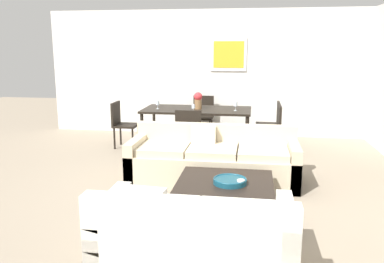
{
  "coord_description": "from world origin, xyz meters",
  "views": [
    {
      "loc": [
        0.66,
        -5.21,
        1.91
      ],
      "look_at": [
        -0.18,
        0.2,
        0.75
      ],
      "focal_mm": 37.38,
      "sensor_mm": 36.0,
      "label": 1
    }
  ],
  "objects_px": {
    "wine_glass_foot": "(193,107)",
    "wine_glass_head": "(200,100)",
    "loveseat_white": "(194,238)",
    "decorative_bowl": "(230,181)",
    "wine_glass_left_near": "(158,103)",
    "dining_chair_right_far": "(272,121)",
    "dining_chair_left_near": "(122,121)",
    "dining_table": "(197,112)",
    "dining_chair_right_near": "(273,126)",
    "dining_chair_head": "(203,114)",
    "dining_chair_foot": "(189,131)",
    "wine_glass_right_near": "(236,104)",
    "coffee_table": "(225,197)",
    "centerpiece_vase": "(198,100)",
    "candle_jar": "(241,183)",
    "sofa_beige": "(213,161)"
  },
  "relations": [
    {
      "from": "loveseat_white",
      "to": "wine_glass_head",
      "type": "distance_m",
      "value": 4.87
    },
    {
      "from": "dining_chair_right_far",
      "to": "wine_glass_head",
      "type": "relative_size",
      "value": 5.26
    },
    {
      "from": "wine_glass_right_near",
      "to": "wine_glass_foot",
      "type": "xyz_separation_m",
      "value": [
        -0.74,
        -0.33,
        -0.01
      ]
    },
    {
      "from": "dining_chair_head",
      "to": "wine_glass_head",
      "type": "distance_m",
      "value": 0.59
    },
    {
      "from": "coffee_table",
      "to": "dining_chair_foot",
      "type": "distance_m",
      "value": 2.31
    },
    {
      "from": "wine_glass_left_near",
      "to": "dining_chair_right_far",
      "type": "bearing_deg",
      "value": 9.35
    },
    {
      "from": "dining_chair_right_near",
      "to": "centerpiece_vase",
      "type": "relative_size",
      "value": 2.74
    },
    {
      "from": "decorative_bowl",
      "to": "candle_jar",
      "type": "relative_size",
      "value": 4.44
    },
    {
      "from": "wine_glass_head",
      "to": "dining_chair_right_far",
      "type": "bearing_deg",
      "value": -8.82
    },
    {
      "from": "dining_chair_head",
      "to": "dining_table",
      "type": "bearing_deg",
      "value": -90.0
    },
    {
      "from": "candle_jar",
      "to": "wine_glass_foot",
      "type": "bearing_deg",
      "value": 109.12
    },
    {
      "from": "dining_table",
      "to": "dining_chair_head",
      "type": "distance_m",
      "value": 0.94
    },
    {
      "from": "dining_chair_head",
      "to": "wine_glass_left_near",
      "type": "relative_size",
      "value": 5.46
    },
    {
      "from": "dining_chair_foot",
      "to": "centerpiece_vase",
      "type": "relative_size",
      "value": 2.74
    },
    {
      "from": "wine_glass_right_near",
      "to": "loveseat_white",
      "type": "bearing_deg",
      "value": -92.01
    },
    {
      "from": "decorative_bowl",
      "to": "wine_glass_foot",
      "type": "relative_size",
      "value": 2.53
    },
    {
      "from": "dining_chair_left_near",
      "to": "sofa_beige",
      "type": "bearing_deg",
      "value": -41.49
    },
    {
      "from": "dining_table",
      "to": "dining_chair_right_near",
      "type": "xyz_separation_m",
      "value": [
        1.43,
        -0.23,
        -0.18
      ]
    },
    {
      "from": "loveseat_white",
      "to": "candle_jar",
      "type": "relative_size",
      "value": 19.55
    },
    {
      "from": "loveseat_white",
      "to": "dining_table",
      "type": "bearing_deg",
      "value": 97.77
    },
    {
      "from": "dining_chair_head",
      "to": "wine_glass_right_near",
      "type": "height_order",
      "value": "wine_glass_right_near"
    },
    {
      "from": "coffee_table",
      "to": "dining_table",
      "type": "xyz_separation_m",
      "value": [
        -0.77,
        3.07,
        0.5
      ]
    },
    {
      "from": "wine_glass_foot",
      "to": "wine_glass_head",
      "type": "distance_m",
      "value": 0.91
    },
    {
      "from": "dining_table",
      "to": "wine_glass_right_near",
      "type": "relative_size",
      "value": 12.17
    },
    {
      "from": "dining_chair_right_far",
      "to": "wine_glass_right_near",
      "type": "relative_size",
      "value": 5.22
    },
    {
      "from": "dining_chair_right_far",
      "to": "coffee_table",
      "type": "bearing_deg",
      "value": -101.36
    },
    {
      "from": "wine_glass_left_near",
      "to": "wine_glass_foot",
      "type": "xyz_separation_m",
      "value": [
        0.74,
        -0.33,
        -0.01
      ]
    },
    {
      "from": "dining_chair_foot",
      "to": "wine_glass_left_near",
      "type": "height_order",
      "value": "wine_glass_left_near"
    },
    {
      "from": "dining_chair_right_near",
      "to": "wine_glass_right_near",
      "type": "bearing_deg",
      "value": 171.46
    },
    {
      "from": "candle_jar",
      "to": "wine_glass_head",
      "type": "xyz_separation_m",
      "value": [
        -0.95,
        3.66,
        0.45
      ]
    },
    {
      "from": "dining_chair_right_far",
      "to": "wine_glass_right_near",
      "type": "distance_m",
      "value": 0.86
    },
    {
      "from": "dining_chair_foot",
      "to": "dining_chair_left_near",
      "type": "xyz_separation_m",
      "value": [
        -1.43,
        0.69,
        0.0
      ]
    },
    {
      "from": "loveseat_white",
      "to": "dining_chair_foot",
      "type": "height_order",
      "value": "dining_chair_foot"
    },
    {
      "from": "loveseat_white",
      "to": "dining_table",
      "type": "height_order",
      "value": "loveseat_white"
    },
    {
      "from": "wine_glass_right_near",
      "to": "wine_glass_left_near",
      "type": "xyz_separation_m",
      "value": [
        -1.48,
        0.0,
        -0.01
      ]
    },
    {
      "from": "sofa_beige",
      "to": "candle_jar",
      "type": "bearing_deg",
      "value": -70.64
    },
    {
      "from": "loveseat_white",
      "to": "decorative_bowl",
      "type": "xyz_separation_m",
      "value": [
        0.24,
        1.2,
        0.12
      ]
    },
    {
      "from": "loveseat_white",
      "to": "centerpiece_vase",
      "type": "relative_size",
      "value": 5.27
    },
    {
      "from": "coffee_table",
      "to": "wine_glass_head",
      "type": "distance_m",
      "value": 3.67
    },
    {
      "from": "dining_chair_foot",
      "to": "dining_chair_head",
      "type": "xyz_separation_m",
      "value": [
        0.0,
        1.84,
        0.0
      ]
    },
    {
      "from": "dining_chair_left_near",
      "to": "wine_glass_head",
      "type": "xyz_separation_m",
      "value": [
        1.43,
        0.68,
        0.36
      ]
    },
    {
      "from": "loveseat_white",
      "to": "dining_chair_foot",
      "type": "xyz_separation_m",
      "value": [
        -0.59,
        3.43,
        0.21
      ]
    },
    {
      "from": "dining_chair_foot",
      "to": "coffee_table",
      "type": "bearing_deg",
      "value": -70.36
    },
    {
      "from": "dining_chair_right_far",
      "to": "wine_glass_left_near",
      "type": "distance_m",
      "value": 2.23
    },
    {
      "from": "loveseat_white",
      "to": "dining_chair_left_near",
      "type": "bearing_deg",
      "value": 116.21
    },
    {
      "from": "loveseat_white",
      "to": "decorative_bowl",
      "type": "distance_m",
      "value": 1.23
    },
    {
      "from": "decorative_bowl",
      "to": "dining_chair_head",
      "type": "relative_size",
      "value": 0.44
    },
    {
      "from": "candle_jar",
      "to": "dining_chair_foot",
      "type": "relative_size",
      "value": 0.1
    },
    {
      "from": "dining_chair_foot",
      "to": "wine_glass_left_near",
      "type": "distance_m",
      "value": 1.14
    },
    {
      "from": "sofa_beige",
      "to": "loveseat_white",
      "type": "distance_m",
      "value": 2.39
    }
  ]
}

